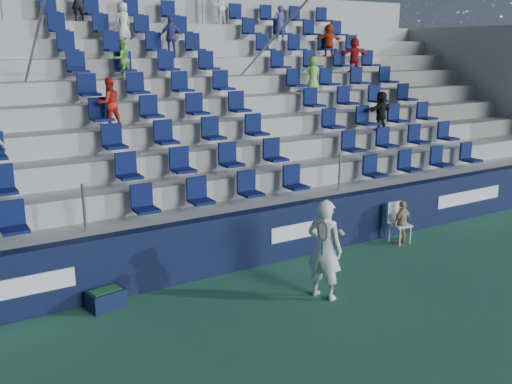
{
  "coord_description": "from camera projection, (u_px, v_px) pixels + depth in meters",
  "views": [
    {
      "loc": [
        -5.54,
        -6.58,
        4.51
      ],
      "look_at": [
        0.2,
        2.8,
        1.7
      ],
      "focal_mm": 40.0,
      "sensor_mm": 36.0,
      "label": 1
    }
  ],
  "objects": [
    {
      "name": "ground",
      "position": [
        334.0,
        330.0,
        9.36
      ],
      "size": [
        70.0,
        70.0,
        0.0
      ],
      "primitive_type": "plane",
      "color": "#2B6647",
      "rests_on": "ground"
    },
    {
      "name": "sponsor_wall",
      "position": [
        239.0,
        241.0,
        11.82
      ],
      "size": [
        24.0,
        0.32,
        1.2
      ],
      "color": "black",
      "rests_on": "ground"
    },
    {
      "name": "grandstand",
      "position": [
        147.0,
        136.0,
        15.64
      ],
      "size": [
        24.0,
        8.17,
        6.63
      ],
      "color": "#A7A7A2",
      "rests_on": "ground"
    },
    {
      "name": "tennis_player",
      "position": [
        324.0,
        249.0,
        10.35
      ],
      "size": [
        0.75,
        0.81,
        1.88
      ],
      "color": "white",
      "rests_on": "ground"
    },
    {
      "name": "line_judge_chair",
      "position": [
        397.0,
        219.0,
        13.45
      ],
      "size": [
        0.47,
        0.48,
        0.97
      ],
      "color": "white",
      "rests_on": "ground"
    },
    {
      "name": "line_judge",
      "position": [
        402.0,
        222.0,
        13.33
      ],
      "size": [
        0.64,
        0.34,
        1.05
      ],
      "primitive_type": "imported",
      "rotation": [
        0.0,
        0.0,
        3.28
      ],
      "color": "tan",
      "rests_on": "ground"
    },
    {
      "name": "ball_bin",
      "position": [
        106.0,
        298.0,
        10.09
      ],
      "size": [
        0.68,
        0.52,
        0.35
      ],
      "color": "#0E1734",
      "rests_on": "ground"
    }
  ]
}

